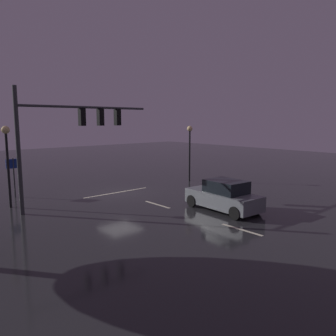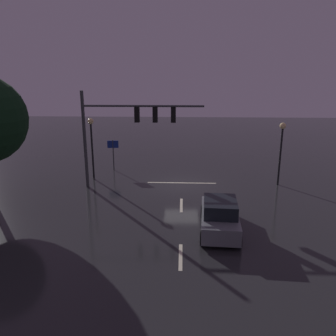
# 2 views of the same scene
# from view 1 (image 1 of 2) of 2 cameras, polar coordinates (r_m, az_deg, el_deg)

# --- Properties ---
(ground_plane) EXTENTS (80.00, 80.00, 0.00)m
(ground_plane) POSITION_cam_1_polar(r_m,az_deg,el_deg) (22.65, -8.34, -4.37)
(ground_plane) COLOR #232326
(traffic_signal_assembly) EXTENTS (8.14, 0.47, 6.65)m
(traffic_signal_assembly) POSITION_cam_1_polar(r_m,az_deg,el_deg) (19.61, -16.35, 6.89)
(traffic_signal_assembly) COLOR #383A3D
(traffic_signal_assembly) RESTS_ON ground_plane
(lane_dash_far) EXTENTS (0.16, 2.20, 0.01)m
(lane_dash_far) POSITION_cam_1_polar(r_m,az_deg,el_deg) (19.51, -1.87, -6.32)
(lane_dash_far) COLOR beige
(lane_dash_far) RESTS_ON ground_plane
(lane_dash_mid) EXTENTS (0.16, 2.20, 0.01)m
(lane_dash_mid) POSITION_cam_1_polar(r_m,az_deg,el_deg) (15.54, 12.60, -10.34)
(lane_dash_mid) COLOR beige
(lane_dash_mid) RESTS_ON ground_plane
(stop_bar) EXTENTS (5.00, 0.16, 0.01)m
(stop_bar) POSITION_cam_1_polar(r_m,az_deg,el_deg) (22.94, -8.82, -4.21)
(stop_bar) COLOR beige
(stop_bar) RESTS_ON ground_plane
(car_approaching) EXTENTS (2.14, 4.46, 1.70)m
(car_approaching) POSITION_cam_1_polar(r_m,az_deg,el_deg) (18.34, 9.60, -4.82)
(car_approaching) COLOR slate
(car_approaching) RESTS_ON ground_plane
(street_lamp_left_kerb) EXTENTS (0.44, 0.44, 4.47)m
(street_lamp_left_kerb) POSITION_cam_1_polar(r_m,az_deg,el_deg) (26.73, 3.76, 4.51)
(street_lamp_left_kerb) COLOR black
(street_lamp_left_kerb) RESTS_ON ground_plane
(street_lamp_right_kerb) EXTENTS (0.44, 0.44, 4.61)m
(street_lamp_right_kerb) POSITION_cam_1_polar(r_m,az_deg,el_deg) (20.37, -26.07, 2.79)
(street_lamp_right_kerb) COLOR black
(street_lamp_right_kerb) RESTS_ON ground_plane
(route_sign) EXTENTS (0.90, 0.14, 2.52)m
(route_sign) POSITION_cam_1_polar(r_m,az_deg,el_deg) (23.26, -25.14, -0.18)
(route_sign) COLOR #383A3D
(route_sign) RESTS_ON ground_plane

